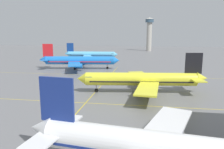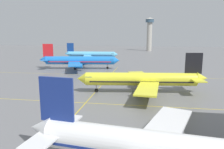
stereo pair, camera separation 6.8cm
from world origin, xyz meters
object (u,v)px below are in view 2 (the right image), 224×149
at_px(airliner_third_row, 79,60).
at_px(airliner_far_left_stand, 91,54).
at_px(airliner_front_gate, 169,149).
at_px(control_tower, 149,31).
at_px(airliner_second_row, 142,79).

relative_size(airliner_third_row, airliner_far_left_stand, 1.09).
height_order(airliner_front_gate, control_tower, control_tower).
distance_m(airliner_second_row, airliner_far_left_stand, 83.82).
distance_m(airliner_front_gate, airliner_third_row, 83.72).
xyz_separation_m(airliner_second_row, control_tower, (3.74, 165.43, 15.82)).
bearing_deg(control_tower, airliner_third_row, -105.35).
bearing_deg(airliner_second_row, airliner_third_row, 128.41).
distance_m(airliner_second_row, control_tower, 166.23).
distance_m(airliner_third_row, control_tower, 131.99).
bearing_deg(control_tower, airliner_second_row, -91.29).
relative_size(airliner_second_row, control_tower, 1.09).
bearing_deg(airliner_third_row, control_tower, 74.65).
height_order(airliner_front_gate, airliner_second_row, airliner_second_row).
height_order(airliner_second_row, airliner_third_row, airliner_third_row).
height_order(airliner_second_row, control_tower, control_tower).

